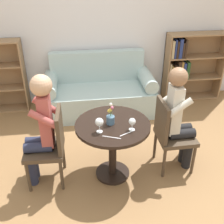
# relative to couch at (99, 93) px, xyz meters

# --- Properties ---
(ground_plane) EXTENTS (16.00, 16.00, 0.00)m
(ground_plane) POSITION_rel_couch_xyz_m (0.00, -1.58, -0.31)
(ground_plane) COLOR olive
(back_wall) EXTENTS (5.20, 0.05, 2.70)m
(back_wall) POSITION_rel_couch_xyz_m (0.00, 0.42, 1.04)
(back_wall) COLOR silver
(back_wall) RESTS_ON ground_plane
(round_table) EXTENTS (0.82, 0.82, 0.71)m
(round_table) POSITION_rel_couch_xyz_m (0.00, -1.58, 0.23)
(round_table) COLOR black
(round_table) RESTS_ON ground_plane
(couch) EXTENTS (1.75, 0.80, 0.92)m
(couch) POSITION_rel_couch_xyz_m (0.00, 0.00, 0.00)
(couch) COLOR #A8C1C1
(couch) RESTS_ON ground_plane
(bookshelf_right) EXTENTS (1.00, 0.28, 1.16)m
(bookshelf_right) POSITION_rel_couch_xyz_m (1.53, 0.27, 0.27)
(bookshelf_right) COLOR #93704C
(bookshelf_right) RESTS_ON ground_plane
(chair_left) EXTENTS (0.44, 0.44, 0.90)m
(chair_left) POSITION_rel_couch_xyz_m (-0.68, -1.56, 0.18)
(chair_left) COLOR #473828
(chair_left) RESTS_ON ground_plane
(chair_right) EXTENTS (0.43, 0.43, 0.90)m
(chair_right) POSITION_rel_couch_xyz_m (0.68, -1.52, 0.18)
(chair_right) COLOR #473828
(chair_right) RESTS_ON ground_plane
(person_left) EXTENTS (0.43, 0.35, 1.31)m
(person_left) POSITION_rel_couch_xyz_m (-0.77, -1.56, 0.40)
(person_left) COLOR #282D47
(person_left) RESTS_ON ground_plane
(person_right) EXTENTS (0.42, 0.35, 1.29)m
(person_right) POSITION_rel_couch_xyz_m (0.77, -1.52, 0.38)
(person_right) COLOR black
(person_right) RESTS_ON ground_plane
(wine_glass_left) EXTENTS (0.09, 0.09, 0.16)m
(wine_glass_left) POSITION_rel_couch_xyz_m (-0.15, -1.71, 0.51)
(wine_glass_left) COLOR white
(wine_glass_left) RESTS_ON round_table
(wine_glass_right) EXTENTS (0.07, 0.07, 0.14)m
(wine_glass_right) POSITION_rel_couch_xyz_m (0.18, -1.72, 0.49)
(wine_glass_right) COLOR white
(wine_glass_right) RESTS_ON round_table
(flower_vase) EXTENTS (0.09, 0.09, 0.25)m
(flower_vase) POSITION_rel_couch_xyz_m (-0.02, -1.57, 0.48)
(flower_vase) COLOR slate
(flower_vase) RESTS_ON round_table
(knife_left_setting) EXTENTS (0.17, 0.09, 0.00)m
(knife_left_setting) POSITION_rel_couch_xyz_m (0.12, -1.77, 0.40)
(knife_left_setting) COLOR silver
(knife_left_setting) RESTS_ON round_table
(fork_left_setting) EXTENTS (0.18, 0.08, 0.00)m
(fork_left_setting) POSITION_rel_couch_xyz_m (-0.04, -1.82, 0.40)
(fork_left_setting) COLOR silver
(fork_left_setting) RESTS_ON round_table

